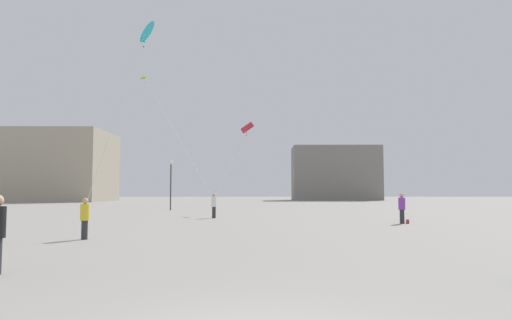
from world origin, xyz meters
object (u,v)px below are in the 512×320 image
Objects in this scene: handbag_beside_flyer at (408,222)px; kite_lime_diamond at (146,80)px; person_in_white at (214,205)px; building_centre_hall at (336,173)px; person_in_purple at (402,207)px; kite_cyan_diamond at (146,32)px; building_left_hall at (61,167)px; person_in_yellow at (85,217)px; lamppost_east at (171,177)px; kite_crimson_delta at (247,128)px.

kite_lime_diamond is at bearing 143.73° from handbag_beside_flyer.
person_in_white is 0.10× the size of building_centre_hall.
person_in_purple is 17.09m from kite_cyan_diamond.
kite_cyan_diamond is 71.61m from building_left_hall.
person_in_yellow is 0.33× the size of lamppost_east.
kite_cyan_diamond is 20.36m from kite_lime_diamond.
kite_lime_diamond is 0.62× the size of building_centre_hall.
building_centre_hall is 57.01× the size of handbag_beside_flyer.
kite_cyan_diamond is 78.57m from building_centre_hall.
building_centre_hall is at bearing 63.47° from lamppost_east.
lamppost_east is at bearing 60.08° from person_in_white.
kite_cyan_diamond is 17.83m from handbag_beside_flyer.
person_in_white is 9.75m from kite_crimson_delta.
lamppost_east is at bearing -54.46° from building_left_hall.
kite_cyan_diamond is at bearing -111.41° from person_in_purple.
building_centre_hall is at bearing 13.37° from person_in_yellow.
kite_crimson_delta is 59.95m from building_centre_hall.
lamppost_east reaches higher than handbag_beside_flyer.
lamppost_east is (-3.31, 24.20, -6.11)m from kite_cyan_diamond.
handbag_beside_flyer is (9.72, -12.37, -7.24)m from kite_crimson_delta.
kite_cyan_diamond is at bearing -63.61° from building_left_hall.
person_in_white is 63.32m from building_left_hall.
kite_crimson_delta is at bearing 173.40° from person_in_purple.
kite_cyan_diamond is (1.51, 3.00, 8.53)m from person_in_yellow.
building_left_hall is (-45.57, 58.51, 5.58)m from person_in_purple.
person_in_purple is at bearing -96.90° from building_centre_hall.
lamppost_east is at bearing 141.41° from kite_crimson_delta.
person_in_purple is 74.37m from building_left_hall.
person_in_white is (-11.50, 5.43, -0.02)m from person_in_purple.
handbag_beside_flyer is at bearing -51.85° from kite_crimson_delta.
kite_lime_diamond reaches higher than lamppost_east.
kite_cyan_diamond is 0.48× the size of building_centre_hall.
kite_cyan_diamond is 1.10× the size of kite_crimson_delta.
person_in_purple is at bearing 22.10° from kite_cyan_diamond.
kite_lime_diamond reaches higher than handbag_beside_flyer.
kite_lime_diamond reaches higher than kite_cyan_diamond.
building_centre_hall is (27.05, 55.68, -6.31)m from kite_lime_diamond.
lamppost_east is 25.62m from handbag_beside_flyer.
person_in_yellow reaches higher than handbag_beside_flyer.
handbag_beside_flyer is at bearing -36.27° from kite_lime_diamond.
handbag_beside_flyer is (15.63, 8.69, -0.77)m from person_in_yellow.
person_in_yellow is at bearing -105.67° from kite_crimson_delta.
kite_crimson_delta is 17.32m from handbag_beside_flyer.
building_centre_hall is 70.28m from handbag_beside_flyer.
lamppost_east is (28.50, -39.89, -3.24)m from building_left_hall.
person_in_white is at bearing 78.38° from kite_cyan_diamond.
kite_lime_diamond is 2.30× the size of lamppost_east.
lamppost_east is at bearing 133.25° from handbag_beside_flyer.
kite_cyan_diamond is at bearing 3.46° from person_in_yellow.
building_centre_hall reaches higher than handbag_beside_flyer.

